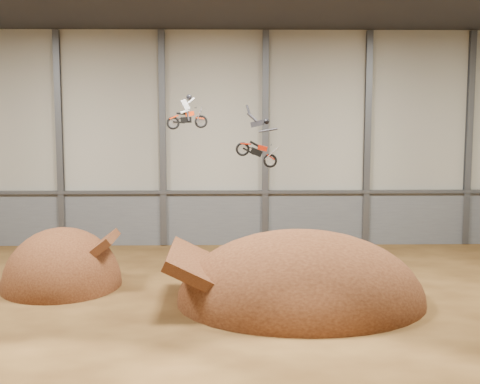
# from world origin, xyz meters

# --- Properties ---
(floor) EXTENTS (40.00, 40.00, 0.00)m
(floor) POSITION_xyz_m (0.00, 0.00, 0.00)
(floor) COLOR #442A12
(floor) RESTS_ON ground
(back_wall) EXTENTS (40.00, 0.10, 14.00)m
(back_wall) POSITION_xyz_m (0.00, 15.00, 7.00)
(back_wall) COLOR #A6A393
(back_wall) RESTS_ON ground
(lower_band_back) EXTENTS (39.80, 0.18, 3.50)m
(lower_band_back) POSITION_xyz_m (0.00, 14.90, 1.75)
(lower_band_back) COLOR #5C5F64
(lower_band_back) RESTS_ON ground
(steel_rail) EXTENTS (39.80, 0.35, 0.20)m
(steel_rail) POSITION_xyz_m (0.00, 14.75, 3.55)
(steel_rail) COLOR #47494F
(steel_rail) RESTS_ON lower_band_back
(steel_column_1) EXTENTS (0.40, 0.36, 13.90)m
(steel_column_1) POSITION_xyz_m (-10.00, 14.80, 7.00)
(steel_column_1) COLOR #47494F
(steel_column_1) RESTS_ON ground
(steel_column_2) EXTENTS (0.40, 0.36, 13.90)m
(steel_column_2) POSITION_xyz_m (-3.33, 14.80, 7.00)
(steel_column_2) COLOR #47494F
(steel_column_2) RESTS_ON ground
(steel_column_3) EXTENTS (0.40, 0.36, 13.90)m
(steel_column_3) POSITION_xyz_m (3.33, 14.80, 7.00)
(steel_column_3) COLOR #47494F
(steel_column_3) RESTS_ON ground
(steel_column_4) EXTENTS (0.40, 0.36, 13.90)m
(steel_column_4) POSITION_xyz_m (10.00, 14.80, 7.00)
(steel_column_4) COLOR #47494F
(steel_column_4) RESTS_ON ground
(steel_column_5) EXTENTS (0.40, 0.36, 13.90)m
(steel_column_5) POSITION_xyz_m (16.67, 14.80, 7.00)
(steel_column_5) COLOR #47494F
(steel_column_5) RESTS_ON ground
(takeoff_ramp) EXTENTS (5.97, 6.89, 5.97)m
(takeoff_ramp) POSITION_xyz_m (-7.58, 4.72, 0.00)
(takeoff_ramp) COLOR #3F1E0F
(takeoff_ramp) RESTS_ON ground
(landing_ramp) EXTENTS (11.58, 10.24, 6.68)m
(landing_ramp) POSITION_xyz_m (4.27, 1.71, 0.00)
(landing_ramp) COLOR #3F1E0F
(landing_ramp) RESTS_ON ground
(fmx_rider_a) EXTENTS (2.20, 1.12, 1.92)m
(fmx_rider_a) POSITION_xyz_m (-1.13, 4.71, 8.91)
(fmx_rider_a) COLOR red
(fmx_rider_b) EXTENTS (3.55, 1.16, 3.27)m
(fmx_rider_b) POSITION_xyz_m (2.13, 3.39, 7.67)
(fmx_rider_b) COLOR #AB1B07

